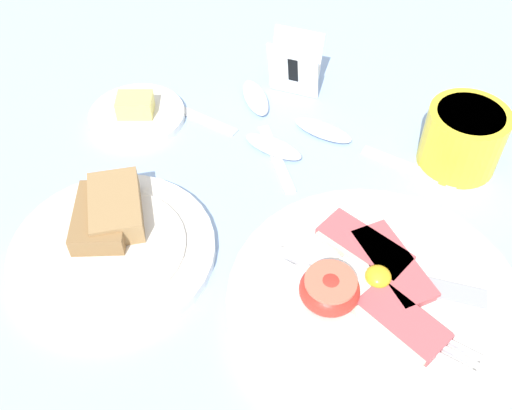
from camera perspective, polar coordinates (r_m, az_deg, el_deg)
ground_plane at (r=0.54m, az=-1.60°, el=-9.54°), size 3.00×3.00×0.00m
breakfast_plate at (r=0.54m, az=11.12°, el=-8.70°), size 0.26×0.26×0.04m
bread_plate at (r=0.58m, az=-13.57°, el=-3.34°), size 0.19×0.19×0.04m
sugar_cup at (r=0.66m, az=19.15°, el=6.14°), size 0.08×0.08×0.07m
butter_dish at (r=0.71m, az=-11.29°, el=8.50°), size 0.11×0.11×0.03m
number_card at (r=0.72m, az=3.66°, el=13.08°), size 0.07×0.05×0.07m
teaspoon_by_saucer at (r=0.71m, az=0.53°, el=8.85°), size 0.10×0.18×0.01m
teaspoon_near_cup at (r=0.68m, az=8.47°, el=6.21°), size 0.19×0.09×0.01m
teaspoon_stray at (r=0.67m, az=-0.32°, el=6.39°), size 0.19×0.09×0.01m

